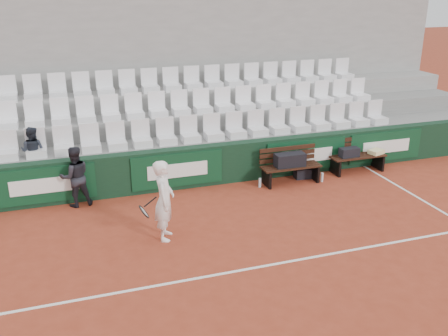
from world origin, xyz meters
TOP-DOWN VIEW (x-y plane):
  - ground at (0.00, 0.00)m, footprint 80.00×80.00m
  - court_baseline at (0.00, 0.00)m, footprint 18.00×0.06m
  - back_barrier at (0.07, 3.99)m, footprint 18.00×0.34m
  - grandstand_tier_front at (0.00, 4.62)m, footprint 18.00×0.95m
  - grandstand_tier_mid at (0.00, 5.58)m, footprint 18.00×0.95m
  - grandstand_tier_back at (0.00, 6.53)m, footprint 18.00×0.95m
  - grandstand_rear_wall at (0.00, 7.15)m, footprint 18.00×0.30m
  - seat_row_front at (0.00, 4.45)m, footprint 11.90×0.44m
  - seat_row_mid at (0.00, 5.40)m, footprint 11.90×0.44m
  - seat_row_back at (0.00, 6.35)m, footprint 11.90×0.44m
  - bench_left at (2.58, 3.42)m, footprint 1.50×0.56m
  - bench_right at (4.59, 3.59)m, footprint 1.50×0.56m
  - sports_bag_left at (2.54, 3.42)m, footprint 0.76×0.34m
  - sports_bag_right at (4.30, 3.57)m, footprint 0.52×0.26m
  - towel at (5.12, 3.56)m, footprint 0.45×0.38m
  - sports_bag_ground at (3.02, 3.61)m, footprint 0.44×0.29m
  - water_bottle_near at (1.74, 3.39)m, footprint 0.07×0.07m
  - water_bottle_far at (3.36, 3.23)m, footprint 0.06×0.06m
  - tennis_player at (-0.99, 1.59)m, footprint 0.76×0.67m
  - ball_kid at (-2.54, 3.70)m, footprint 0.74×0.61m
  - spectator_c at (-3.38, 4.50)m, footprint 0.68×0.61m

SIDE VIEW (x-z plane):
  - ground at x=0.00m, z-range 0.00..0.00m
  - court_baseline at x=0.00m, z-range 0.00..0.01m
  - water_bottle_far at x=3.36m, z-range 0.00..0.23m
  - water_bottle_near at x=1.74m, z-range 0.00..0.23m
  - sports_bag_ground at x=3.02m, z-range 0.00..0.26m
  - bench_left at x=2.58m, z-range 0.00..0.45m
  - bench_right at x=4.59m, z-range 0.00..0.45m
  - grandstand_tier_front at x=0.00m, z-range 0.00..1.00m
  - back_barrier at x=0.07m, z-range 0.00..1.00m
  - towel at x=5.12m, z-range 0.45..0.56m
  - sports_bag_right at x=4.30m, z-range 0.45..0.69m
  - sports_bag_left at x=2.54m, z-range 0.45..0.77m
  - ball_kid at x=-2.54m, z-range 0.00..1.38m
  - grandstand_tier_mid at x=0.00m, z-range 0.00..1.45m
  - tennis_player at x=-0.99m, z-range 0.00..1.60m
  - grandstand_tier_back at x=0.00m, z-range 0.00..1.90m
  - seat_row_front at x=0.00m, z-range 1.00..1.63m
  - spectator_c at x=-3.38m, z-range 1.00..2.14m
  - seat_row_mid at x=0.00m, z-range 1.45..2.08m
  - grandstand_rear_wall at x=0.00m, z-range 0.00..4.40m
  - seat_row_back at x=0.00m, z-range 1.90..2.53m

